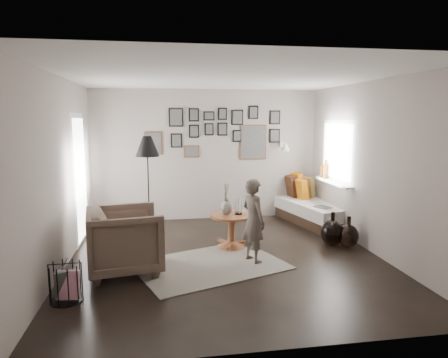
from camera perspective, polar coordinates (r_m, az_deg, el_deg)
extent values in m
plane|color=black|center=(5.98, 0.29, -11.21)|extent=(4.80, 4.80, 0.00)
plane|color=#9F938B|center=(8.04, -2.50, 3.42)|extent=(4.50, 0.00, 4.50)
plane|color=#9F938B|center=(3.36, 7.00, -4.03)|extent=(4.50, 0.00, 4.50)
plane|color=#9F938B|center=(5.76, -22.39, 0.68)|extent=(0.00, 4.80, 4.80)
plane|color=#9F938B|center=(6.43, 20.49, 1.56)|extent=(0.00, 4.80, 4.80)
plane|color=white|center=(5.65, 0.31, 14.41)|extent=(4.80, 4.80, 0.00)
plane|color=white|center=(6.95, -19.91, 0.00)|extent=(0.00, 2.14, 2.14)
plane|color=white|center=(6.95, -19.91, 0.00)|extent=(0.00, 1.88, 1.88)
plane|color=white|center=(6.95, -19.91, 0.00)|extent=(0.00, 1.93, 1.93)
plane|color=white|center=(7.47, 15.93, 3.86)|extent=(0.00, 1.30, 1.30)
plane|color=white|center=(7.47, 15.93, 3.86)|extent=(0.00, 1.14, 1.14)
cube|color=white|center=(7.52, 15.34, -0.47)|extent=(0.15, 1.32, 0.04)
cylinder|color=#8C4C14|center=(7.81, 14.33, 1.09)|extent=(0.10, 0.10, 0.28)
cylinder|color=#8C4C14|center=(7.97, 13.84, 1.03)|extent=(0.08, 0.08, 0.22)
cube|color=brown|center=(7.95, -10.06, 5.05)|extent=(0.35, 0.03, 0.45)
cube|color=black|center=(7.93, -10.06, 5.04)|extent=(0.30, 0.01, 0.40)
cube|color=black|center=(7.94, -6.87, 8.73)|extent=(0.28, 0.03, 0.36)
cube|color=black|center=(7.92, -6.87, 8.73)|extent=(0.23, 0.01, 0.31)
cube|color=black|center=(7.95, -6.82, 5.48)|extent=(0.22, 0.03, 0.28)
cube|color=black|center=(7.94, -6.81, 5.48)|extent=(0.17, 0.01, 0.23)
cube|color=black|center=(7.96, -4.33, 9.12)|extent=(0.20, 0.03, 0.26)
cube|color=black|center=(7.95, -4.32, 9.12)|extent=(0.15, 0.01, 0.21)
cube|color=black|center=(7.97, -4.31, 6.82)|extent=(0.20, 0.03, 0.26)
cube|color=black|center=(7.95, -4.29, 6.82)|extent=(0.15, 0.01, 0.21)
cube|color=black|center=(8.00, -2.16, 9.00)|extent=(0.22, 0.03, 0.18)
cube|color=black|center=(7.98, -2.15, 9.00)|extent=(0.17, 0.01, 0.13)
cube|color=black|center=(8.00, -2.15, 7.13)|extent=(0.18, 0.03, 0.24)
cube|color=black|center=(7.98, -2.13, 7.13)|extent=(0.13, 0.01, 0.19)
cube|color=black|center=(8.03, -0.23, 9.29)|extent=(0.18, 0.03, 0.24)
cube|color=black|center=(8.01, -0.21, 9.29)|extent=(0.13, 0.01, 0.19)
cube|color=black|center=(8.04, -0.22, 7.15)|extent=(0.20, 0.03, 0.26)
cube|color=black|center=(8.02, -0.20, 7.14)|extent=(0.15, 0.01, 0.21)
cube|color=black|center=(8.08, 1.90, 8.78)|extent=(0.24, 0.03, 0.30)
cube|color=black|center=(8.07, 1.93, 8.78)|extent=(0.19, 0.01, 0.25)
cube|color=black|center=(8.09, 1.89, 6.16)|extent=(0.18, 0.03, 0.24)
cube|color=black|center=(8.07, 1.91, 6.15)|extent=(0.13, 0.01, 0.19)
cube|color=brown|center=(8.17, 4.17, 5.25)|extent=(0.55, 0.03, 0.70)
cube|color=black|center=(8.15, 4.20, 5.25)|extent=(0.50, 0.01, 0.65)
cube|color=black|center=(8.15, 4.21, 9.46)|extent=(0.20, 0.03, 0.26)
cube|color=black|center=(8.14, 4.24, 9.47)|extent=(0.15, 0.01, 0.21)
cube|color=black|center=(8.27, 7.28, 8.71)|extent=(0.22, 0.03, 0.28)
cube|color=black|center=(8.25, 7.31, 8.71)|extent=(0.17, 0.01, 0.23)
cube|color=black|center=(8.28, 7.23, 6.15)|extent=(0.22, 0.03, 0.28)
cube|color=black|center=(8.26, 7.26, 6.15)|extent=(0.17, 0.01, 0.23)
cube|color=brown|center=(7.99, -4.63, 3.95)|extent=(0.30, 0.03, 0.24)
cube|color=black|center=(7.97, -4.62, 3.94)|extent=(0.25, 0.01, 0.19)
cube|color=white|center=(8.31, 8.23, 4.90)|extent=(0.06, 0.04, 0.10)
cylinder|color=white|center=(8.20, 8.48, 4.98)|extent=(0.02, 0.24, 0.02)
cone|color=white|center=(8.08, 8.75, 4.50)|extent=(0.18, 0.18, 0.14)
cube|color=beige|center=(5.70, -2.07, -12.17)|extent=(2.33, 1.98, 0.01)
cone|color=brown|center=(6.44, 1.09, -9.28)|extent=(0.51, 0.51, 0.10)
cylinder|color=brown|center=(6.38, 1.10, -7.37)|extent=(0.11, 0.11, 0.39)
cylinder|color=brown|center=(6.31, 1.11, -5.24)|extent=(0.68, 0.68, 0.04)
ellipsoid|color=black|center=(6.29, 0.36, -4.10)|extent=(0.20, 0.20, 0.21)
cylinder|color=black|center=(6.26, 0.36, -2.97)|extent=(0.06, 0.06, 0.04)
cylinder|color=black|center=(6.33, 2.09, -4.94)|extent=(0.12, 0.12, 0.02)
cube|color=black|center=(8.08, 12.44, -5.36)|extent=(1.14, 1.92, 0.21)
cube|color=beige|center=(8.03, 12.48, -3.93)|extent=(1.21, 1.99, 0.23)
cube|color=#C2630B|center=(8.65, 10.89, -0.63)|extent=(0.39, 0.57, 0.52)
cube|color=#331A10|center=(8.52, 10.27, -0.95)|extent=(0.27, 0.49, 0.47)
cube|color=brown|center=(8.47, 12.17, -1.13)|extent=(0.41, 0.49, 0.45)
cube|color=#C2630B|center=(8.28, 11.28, -1.39)|extent=(0.27, 0.46, 0.43)
cube|color=black|center=(7.50, 13.94, -3.92)|extent=(0.30, 0.34, 0.02)
imported|color=brown|center=(5.51, -13.95, -8.48)|extent=(1.09, 1.07, 0.87)
cube|color=white|center=(5.55, -13.61, -7.87)|extent=(0.44, 0.45, 0.18)
cylinder|color=black|center=(7.18, -10.55, -7.81)|extent=(0.27, 0.27, 0.03)
cylinder|color=black|center=(7.01, -10.72, -1.85)|extent=(0.02, 0.02, 1.55)
cone|color=black|center=(6.91, -10.91, 4.63)|extent=(0.41, 0.41, 0.35)
cube|color=black|center=(4.95, -21.66, -13.80)|extent=(0.26, 0.18, 0.33)
cube|color=white|center=(4.92, -21.34, -13.91)|extent=(0.25, 0.12, 0.33)
ellipsoid|color=black|center=(6.70, 15.21, -7.44)|extent=(0.37, 0.37, 0.42)
cylinder|color=black|center=(6.63, 15.30, -5.15)|extent=(0.06, 0.06, 0.13)
ellipsoid|color=black|center=(6.69, 17.34, -7.77)|extent=(0.32, 0.32, 0.37)
cylinder|color=black|center=(6.63, 17.43, -5.68)|extent=(0.06, 0.06, 0.13)
imported|color=#5D514A|center=(5.69, 4.24, -5.96)|extent=(0.44, 0.52, 1.20)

